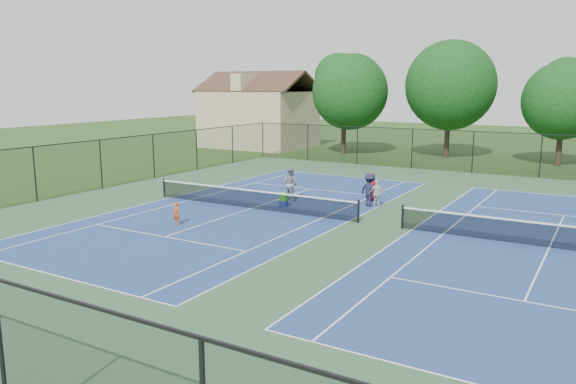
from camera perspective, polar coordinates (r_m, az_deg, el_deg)
The scene contains 16 objects.
ground at distance 25.69m, azimuth 9.29°, elevation -3.38°, with size 140.00×140.00×0.00m, color #234716.
court_pad at distance 25.69m, azimuth 9.29°, elevation -3.38°, with size 36.00×36.00×0.01m, color #305634.
tennis_court_left at distance 28.85m, azimuth -3.75°, elevation -1.50°, with size 12.00×23.83×1.07m.
tennis_court_right at distance 24.14m, azimuth 25.02°, elevation -4.96°, with size 12.00×23.83×1.07m.
perimeter_fence at distance 25.35m, azimuth 9.40°, elevation 0.13°, with size 36.08×36.08×3.02m.
tree_back_a at distance 52.11m, azimuth 5.75°, elevation 10.52°, with size 6.80×6.80×9.15m.
tree_back_b at distance 50.94m, azimuth 16.13°, elevation 10.78°, with size 7.60×7.60×10.03m.
tree_back_c at distance 48.44m, azimuth 26.22°, elevation 8.81°, with size 6.00×6.00×8.40m.
clapboard_house at distance 57.96m, azimuth -2.96°, elevation 7.67°, with size 10.80×8.10×7.65m.
child_player at distance 25.90m, azimuth -11.26°, elevation -2.15°, with size 0.38×0.25×1.05m, color #E64F0F.
instructor at distance 30.75m, azimuth 0.26°, elevation 0.84°, with size 0.89×0.69×1.83m, color gray.
bystander_a at distance 29.10m, azimuth 9.05°, elevation -0.20°, with size 0.88×0.37×1.50m, color silver.
bystander_b at distance 29.46m, azimuth 8.28°, elevation 0.20°, with size 1.13×0.65×1.75m, color #1B1D3C.
bystander_c at distance 31.03m, azimuth 8.45°, elevation 0.53°, with size 0.75×0.49×1.53m, color maroon.
ball_crate at distance 29.20m, azimuth -0.46°, elevation -1.20°, with size 0.38×0.29×0.32m, color navy.
ball_hopper at distance 29.12m, azimuth -0.46°, elevation -0.47°, with size 0.34×0.27×0.44m, color green.
Camera 1 is at (8.92, -23.27, 6.22)m, focal length 35.00 mm.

